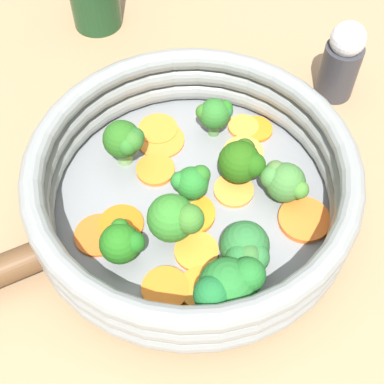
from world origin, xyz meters
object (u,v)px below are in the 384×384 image
Objects in this scene: broccoli_floret_0 at (125,141)px; broccoli_floret_5 at (122,243)px; carrot_slice_9 at (234,190)px; broccoli_floret_6 at (246,250)px; carrot_slice_13 at (256,129)px; mushroom_piece_1 at (184,178)px; carrot_slice_7 at (161,140)px; broccoli_floret_8 at (175,219)px; carrot_slice_8 at (187,214)px; carrot_slice_11 at (243,152)px; broccoli_floret_7 at (229,285)px; salt_shaker at (342,61)px; skillet at (192,204)px; broccoli_floret_3 at (215,114)px; mushroom_piece_0 at (249,233)px; carrot_slice_5 at (165,289)px; carrot_slice_3 at (98,235)px; broccoli_floret_4 at (284,181)px; carrot_slice_1 at (121,224)px; carrot_slice_4 at (202,288)px; carrot_slice_6 at (156,170)px; broccoli_floret_2 at (190,182)px; carrot_slice_2 at (196,251)px; carrot_slice_0 at (158,129)px; broccoli_floret_1 at (242,161)px; carrot_slice_12 at (243,127)px.

broccoli_floret_0 is 0.10m from broccoli_floret_5.
carrot_slice_9 is 0.80× the size of broccoli_floret_6.
carrot_slice_13 is 0.10m from mushroom_piece_1.
carrot_slice_7 is 0.92× the size of broccoli_floret_8.
carrot_slice_8 reaches higher than carrot_slice_13.
broccoli_floret_7 is (0.01, 0.16, 0.03)m from carrot_slice_11.
salt_shaker reaches higher than carrot_slice_8.
broccoli_floret_8 reaches higher than broccoli_floret_5.
broccoli_floret_3 is (-0.02, -0.09, 0.03)m from skillet.
mushroom_piece_1 is at bearing -43.43° from mushroom_piece_0.
salt_shaker reaches higher than carrot_slice_5.
skillet is 0.09m from carrot_slice_3.
broccoli_floret_4 is 0.08m from broccoli_floret_6.
carrot_slice_1 is at bearing 91.94° from broccoli_floret_0.
mushroom_piece_0 is (-0.06, -0.00, -0.03)m from broccoli_floret_8.
broccoli_floret_4 is (-0.02, 0.08, 0.02)m from carrot_slice_13.
carrot_slice_3 is 0.16m from carrot_slice_11.
carrot_slice_4 is at bearing 117.55° from broccoli_floret_8.
carrot_slice_5 is at bearing 22.55° from broccoli_floret_6.
broccoli_floret_8 is (0.07, 0.13, 0.03)m from carrot_slice_13.
broccoli_floret_5 reaches higher than carrot_slice_6.
broccoli_floret_8 is (0.01, 0.04, 0.00)m from broccoli_floret_2.
broccoli_floret_6 reaches higher than carrot_slice_11.
carrot_slice_2 is 1.02× the size of carrot_slice_9.
carrot_slice_2 is 0.89× the size of broccoli_floret_4.
carrot_slice_11 is (-0.07, -0.15, -0.00)m from carrot_slice_5.
carrot_slice_5 is at bearing 126.44° from carrot_slice_1.
carrot_slice_7 is at bearing -68.01° from broccoli_floret_7.
broccoli_floret_5 is 0.80× the size of broccoli_floret_8.
broccoli_floret_1 is at bearing 146.56° from carrot_slice_0.
broccoli_floret_3 is at bearing -102.53° from carrot_slice_8.
carrot_slice_13 is (-0.10, -0.02, 0.00)m from carrot_slice_7.
carrot_slice_4 is at bearing 142.30° from carrot_slice_1.
broccoli_floret_1 is (0.00, 0.03, 0.02)m from carrot_slice_11.
carrot_slice_6 is at bearing -63.31° from carrot_slice_2.
broccoli_floret_6 is at bearing 166.83° from carrot_slice_2.
broccoli_floret_2 reaches higher than carrot_slice_8.
broccoli_floret_4 is 0.16m from broccoli_floret_5.
carrot_slice_4 is 1.00× the size of carrot_slice_11.
carrot_slice_4 is at bearing 106.86° from carrot_slice_7.
broccoli_floret_2 reaches higher than skillet.
broccoli_floret_7 is at bearing 144.01° from carrot_slice_1.
carrot_slice_13 is (-0.02, -0.08, -0.00)m from carrot_slice_9.
broccoli_floret_2 is (0.01, -0.09, 0.03)m from carrot_slice_4.
broccoli_floret_7 reaches higher than carrot_slice_5.
carrot_slice_12 is (-0.08, -0.02, 0.00)m from carrot_slice_7.
carrot_slice_1 is (0.02, 0.11, -0.00)m from carrot_slice_0.
carrot_slice_4 is 0.88× the size of broccoli_floret_1.
broccoli_floret_4 is (-0.09, -0.03, 0.02)m from carrot_slice_8.
broccoli_floret_3 is at bearing -74.34° from mushroom_piece_0.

